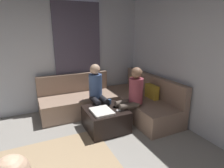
{
  "coord_description": "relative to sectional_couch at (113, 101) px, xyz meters",
  "views": [
    {
      "loc": [
        1.58,
        0.11,
        1.88
      ],
      "look_at": [
        -1.63,
        1.63,
        0.85
      ],
      "focal_mm": 29.95,
      "sensor_mm": 36.0,
      "label": 1
    }
  ],
  "objects": [
    {
      "name": "wall_left",
      "position": [
        -0.86,
        -1.88,
        1.07
      ],
      "size": [
        0.12,
        6.0,
        2.7
      ],
      "primitive_type": "cube",
      "color": "silver",
      "rests_on": "ground_plane"
    },
    {
      "name": "person_on_couch_back",
      "position": [
        0.71,
        0.06,
        0.38
      ],
      "size": [
        0.3,
        0.6,
        1.2
      ],
      "rotation": [
        0.0,
        0.0,
        3.14
      ],
      "color": "brown",
      "rests_on": "ground_plane"
    },
    {
      "name": "game_remote",
      "position": [
        0.81,
        -0.25,
        0.15
      ],
      "size": [
        0.05,
        0.15,
        0.02
      ],
      "primitive_type": "cube",
      "color": "white",
      "rests_on": "ottoman"
    },
    {
      "name": "folded_blanket",
      "position": [
        0.73,
        -0.59,
        0.16
      ],
      "size": [
        0.44,
        0.36,
        0.04
      ],
      "primitive_type": "cube",
      "color": "white",
      "rests_on": "ottoman"
    },
    {
      "name": "person_on_couch_side",
      "position": [
        0.15,
        -0.45,
        0.38
      ],
      "size": [
        0.6,
        0.3,
        1.2
      ],
      "rotation": [
        0.0,
        0.0,
        -1.57
      ],
      "color": "black",
      "rests_on": "ground_plane"
    },
    {
      "name": "sectional_couch",
      "position": [
        0.0,
        0.0,
        0.0
      ],
      "size": [
        2.1,
        2.55,
        0.87
      ],
      "color": "#9E7F6B",
      "rests_on": "ground_plane"
    },
    {
      "name": "curtain_panel",
      "position": [
        -0.76,
        -0.58,
        0.97
      ],
      "size": [
        0.06,
        1.1,
        2.5
      ],
      "primitive_type": "cube",
      "color": "#595166",
      "rests_on": "ground_plane"
    },
    {
      "name": "ottoman",
      "position": [
        0.63,
        -0.47,
        -0.07
      ],
      "size": [
        0.76,
        0.76,
        0.42
      ],
      "primitive_type": "cube",
      "color": "black",
      "rests_on": "ground_plane"
    },
    {
      "name": "coffee_mug",
      "position": [
        0.41,
        -0.29,
        0.19
      ],
      "size": [
        0.08,
        0.08,
        0.1
      ],
      "primitive_type": "cylinder",
      "color": "#334C72",
      "rests_on": "ottoman"
    }
  ]
}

